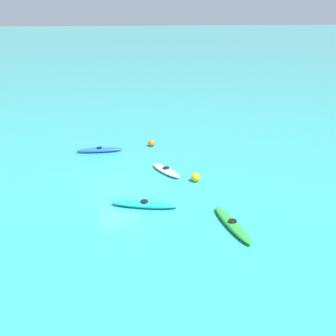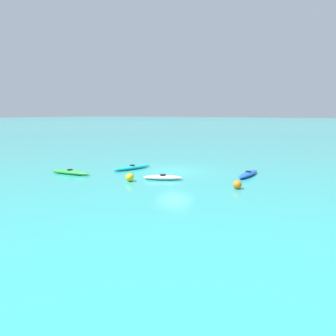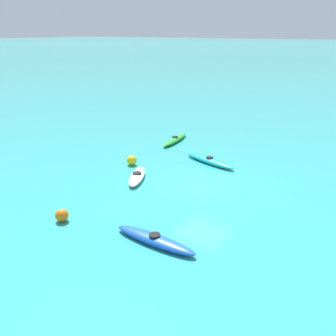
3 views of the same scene
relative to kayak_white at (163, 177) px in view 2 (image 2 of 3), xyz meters
name	(u,v)px [view 2 (image 2 of 3)]	position (x,y,z in m)	size (l,w,h in m)	color
ground_plane	(175,171)	(1.01, -3.26, -0.16)	(600.00, 600.00, 0.00)	teal
kayak_white	(163,177)	(0.00, 0.00, 0.00)	(2.71, 1.85, 0.37)	white
kayak_blue	(248,174)	(-4.56, -4.28, 0.00)	(0.78, 3.38, 0.37)	blue
kayak_cyan	(132,167)	(4.20, -1.90, 0.00)	(1.63, 3.59, 0.37)	#19B7C6
kayak_green	(70,172)	(6.88, 2.09, 0.00)	(3.56, 1.15, 0.37)	green
buoy_orange	(237,185)	(-5.16, -0.27, 0.10)	(0.52, 0.52, 0.52)	orange
buoy_yellow	(130,177)	(1.59, 1.59, 0.12)	(0.56, 0.56, 0.56)	yellow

